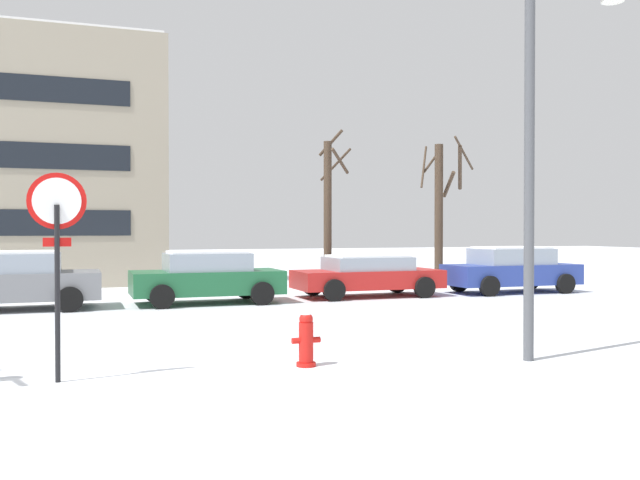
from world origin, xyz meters
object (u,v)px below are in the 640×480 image
object	(u,v)px
stop_sign	(57,235)
parked_car_blue	(511,269)
fire_hydrant	(306,338)
parked_car_green	(207,277)
parked_car_gray	(11,280)
parked_car_red	(368,275)
street_lamp	(546,121)

from	to	relation	value
stop_sign	parked_car_blue	bearing A→B (deg)	34.39
fire_hydrant	parked_car_green	world-z (taller)	parked_car_green
parked_car_gray	parked_car_blue	xyz separation A→B (m)	(14.98, 0.02, -0.01)
parked_car_green	parked_car_gray	bearing A→B (deg)	179.78
parked_car_gray	parked_car_blue	bearing A→B (deg)	0.06
parked_car_green	parked_car_red	bearing A→B (deg)	3.43
street_lamp	parked_car_gray	bearing A→B (deg)	130.65
parked_car_green	parked_car_blue	size ratio (longest dim) A/B	0.94
stop_sign	parked_car_red	xyz separation A→B (m)	(8.61, 9.57, -1.31)
parked_car_gray	parked_car_red	distance (m)	9.99
parked_car_blue	parked_car_green	bearing A→B (deg)	-179.80
stop_sign	parked_car_green	distance (m)	10.03
fire_hydrant	street_lamp	distance (m)	5.08
fire_hydrant	parked_car_blue	bearing A→B (deg)	42.76
stop_sign	fire_hydrant	bearing A→B (deg)	-0.62
street_lamp	parked_car_gray	world-z (taller)	street_lamp
fire_hydrant	parked_car_green	bearing A→B (deg)	89.25
stop_sign	street_lamp	distance (m)	7.50
street_lamp	parked_car_gray	size ratio (longest dim) A/B	1.43
street_lamp	stop_sign	bearing A→B (deg)	174.07
parked_car_gray	parked_car_green	bearing A→B (deg)	-0.22
parked_car_red	parked_car_blue	world-z (taller)	parked_car_blue
fire_hydrant	street_lamp	bearing A→B (deg)	-10.78
parked_car_gray	fire_hydrant	bearing A→B (deg)	-62.44
fire_hydrant	parked_car_gray	bearing A→B (deg)	117.56
parked_car_green	parked_car_red	distance (m)	5.00
stop_sign	street_lamp	size ratio (longest dim) A/B	0.45
stop_sign	fire_hydrant	xyz separation A→B (m)	(3.49, -0.04, -1.56)
street_lamp	parked_car_green	size ratio (longest dim) A/B	1.50
street_lamp	parked_car_green	xyz separation A→B (m)	(-3.63, 10.03, -3.02)
street_lamp	parked_car_red	distance (m)	10.86
parked_car_gray	parked_car_blue	world-z (taller)	parked_car_gray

